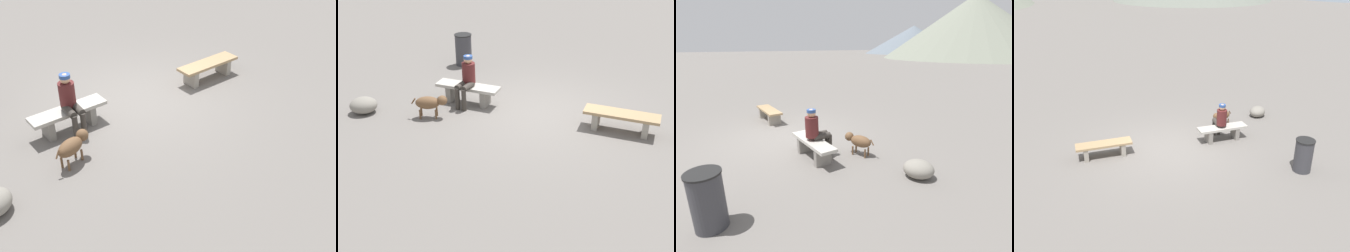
# 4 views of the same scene
# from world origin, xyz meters

# --- Properties ---
(ground) EXTENTS (210.00, 210.00, 0.06)m
(ground) POSITION_xyz_m (0.00, 0.00, -0.03)
(ground) COLOR slate
(bench_left) EXTENTS (1.64, 0.56, 0.44)m
(bench_left) POSITION_xyz_m (-1.97, 0.04, 0.30)
(bench_left) COLOR gray
(bench_left) RESTS_ON ground
(bench_right) EXTENTS (1.62, 0.53, 0.47)m
(bench_right) POSITION_xyz_m (1.77, 0.17, 0.33)
(bench_right) COLOR gray
(bench_right) RESTS_ON ground
(seated_person) EXTENTS (0.33, 0.65, 1.24)m
(seated_person) POSITION_xyz_m (1.73, 0.27, 0.72)
(seated_person) COLOR #511E1E
(seated_person) RESTS_ON ground
(dog) EXTENTS (0.78, 0.51, 0.55)m
(dog) POSITION_xyz_m (2.16, 1.23, 0.38)
(dog) COLOR brown
(dog) RESTS_ON ground
(trash_bin) EXTENTS (0.51, 0.51, 0.94)m
(trash_bin) POSITION_xyz_m (3.22, -2.16, 0.47)
(trash_bin) COLOR #38383D
(trash_bin) RESTS_ON ground
(boulder) EXTENTS (0.84, 0.82, 0.39)m
(boulder) POSITION_xyz_m (3.75, 1.70, 0.19)
(boulder) COLOR gray
(boulder) RESTS_ON ground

